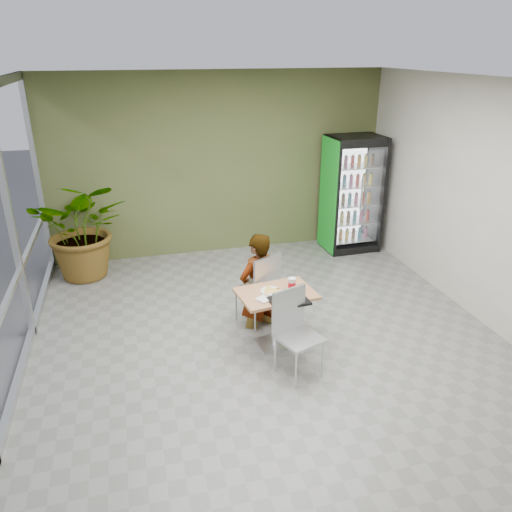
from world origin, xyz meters
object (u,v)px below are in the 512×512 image
object	(u,v)px
seated_woman	(257,290)
soda_cup	(292,285)
chair_near	(294,325)
cafeteria_tray	(289,301)
chair_far	(262,284)
beverage_fridge	(352,194)
potted_plant	(84,228)
dining_table	(276,308)

from	to	relation	value
seated_woman	soda_cup	world-z (taller)	seated_woman
chair_near	seated_woman	bearing A→B (deg)	77.61
cafeteria_tray	chair_far	bearing A→B (deg)	98.03
chair_near	beverage_fridge	distance (m)	4.13
seated_woman	potted_plant	size ratio (longest dim) A/B	0.97
soda_cup	beverage_fridge	bearing A→B (deg)	53.76
beverage_fridge	potted_plant	world-z (taller)	beverage_fridge
soda_cup	seated_woman	bearing A→B (deg)	115.86
chair_near	soda_cup	size ratio (longest dim) A/B	5.92
seated_woman	cafeteria_tray	distance (m)	0.91
chair_near	cafeteria_tray	xyz separation A→B (m)	(0.03, 0.29, 0.16)
cafeteria_tray	potted_plant	world-z (taller)	potted_plant
dining_table	seated_woman	distance (m)	0.59
soda_cup	potted_plant	distance (m)	3.82
chair_near	soda_cup	bearing A→B (deg)	55.54
soda_cup	potted_plant	size ratio (longest dim) A/B	0.10
cafeteria_tray	beverage_fridge	size ratio (longest dim) A/B	0.22
seated_woman	chair_near	bearing A→B (deg)	69.46
beverage_fridge	soda_cup	bearing A→B (deg)	-128.02
chair_far	chair_near	xyz separation A→B (m)	(0.08, -1.10, -0.01)
soda_cup	beverage_fridge	world-z (taller)	beverage_fridge
dining_table	potted_plant	bearing A→B (deg)	130.52
dining_table	beverage_fridge	size ratio (longest dim) A/B	0.48
chair_far	seated_woman	world-z (taller)	seated_woman
cafeteria_tray	chair_near	bearing A→B (deg)	-95.94
dining_table	chair_far	world-z (taller)	chair_far
beverage_fridge	cafeteria_tray	bearing A→B (deg)	-127.14
dining_table	chair_near	size ratio (longest dim) A/B	0.98
dining_table	cafeteria_tray	xyz separation A→B (m)	(0.07, -0.28, 0.23)
chair_far	cafeteria_tray	xyz separation A→B (m)	(0.11, -0.81, 0.15)
dining_table	potted_plant	xyz separation A→B (m)	(-2.39, 2.80, 0.30)
potted_plant	dining_table	bearing A→B (deg)	-49.48
seated_woman	cafeteria_tray	xyz separation A→B (m)	(0.16, -0.86, 0.26)
chair_far	seated_woman	bearing A→B (deg)	-70.64
chair_far	potted_plant	xyz separation A→B (m)	(-2.35, 2.27, 0.22)
soda_cup	potted_plant	world-z (taller)	potted_plant
beverage_fridge	potted_plant	size ratio (longest dim) A/B	1.26
seated_woman	potted_plant	bearing A→B (deg)	-71.21
chair_far	potted_plant	size ratio (longest dim) A/B	0.63
soda_cup	potted_plant	xyz separation A→B (m)	(-2.59, 2.81, -0.00)
cafeteria_tray	soda_cup	bearing A→B (deg)	65.39
dining_table	chair_far	bearing A→B (deg)	94.24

